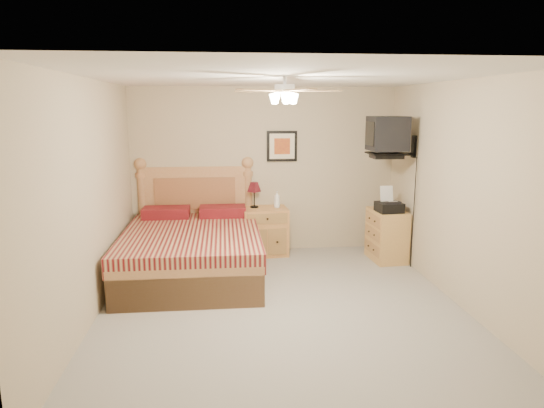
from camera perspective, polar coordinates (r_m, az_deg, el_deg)
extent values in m
plane|color=gray|center=(5.57, 1.11, -11.95)|extent=(4.50, 4.50, 0.00)
cube|color=white|center=(5.12, 1.22, 14.68)|extent=(4.00, 4.50, 0.04)
cube|color=tan|center=(7.41, -0.93, 3.96)|extent=(4.00, 0.04, 2.50)
cube|color=tan|center=(3.05, 6.27, -6.92)|extent=(4.00, 0.04, 2.50)
cube|color=tan|center=(5.35, -20.64, 0.36)|extent=(0.04, 4.50, 2.50)
cube|color=tan|center=(5.79, 21.22, 1.11)|extent=(0.04, 4.50, 2.50)
cube|color=#B37238|center=(7.34, -0.85, -3.20)|extent=(0.69, 0.54, 0.72)
imported|color=white|center=(7.26, 0.58, 0.56)|extent=(0.11, 0.11, 0.25)
cube|color=black|center=(7.38, 1.18, 6.82)|extent=(0.46, 0.04, 0.46)
cube|color=#B0804C|center=(7.25, 13.36, -3.59)|extent=(0.48, 0.66, 0.74)
imported|color=beige|center=(7.32, 12.94, -0.35)|extent=(0.25, 0.28, 0.02)
imported|color=gray|center=(7.32, 13.04, -0.19)|extent=(0.27, 0.31, 0.02)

